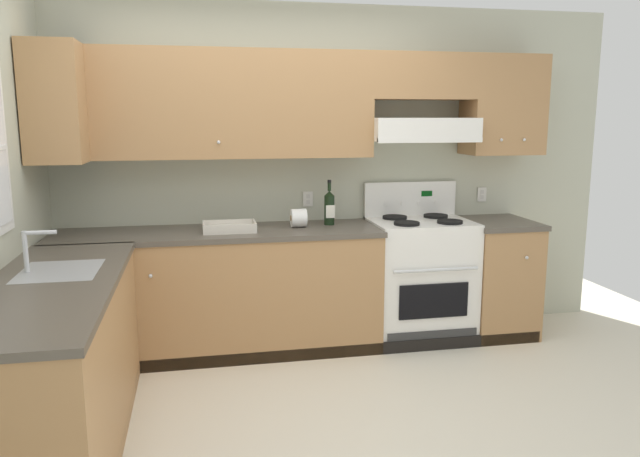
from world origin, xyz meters
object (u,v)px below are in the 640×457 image
Objects in this scene: stove at (420,278)px; paper_towel_roll at (299,218)px; wine_bottle at (329,207)px; bowl at (229,228)px.

stove reaches higher than paper_towel_roll.
wine_bottle is (-0.71, 0.08, 0.57)m from stove.
wine_bottle is at bearing 173.68° from stove.
stove is 8.88× the size of paper_towel_roll.
bowl is at bearing -171.12° from paper_towel_roll.
wine_bottle reaches higher than stove.
stove is 3.23× the size of bowl.
wine_bottle is 0.91× the size of bowl.
stove is 1.07m from paper_towel_roll.
wine_bottle is 0.26m from paper_towel_roll.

